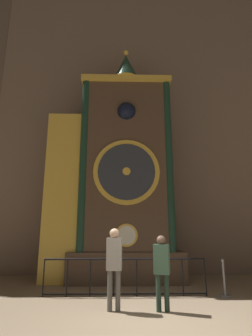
{
  "coord_description": "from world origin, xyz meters",
  "views": [
    {
      "loc": [
        -0.65,
        -5.26,
        1.71
      ],
      "look_at": [
        -0.42,
        4.39,
        4.02
      ],
      "focal_mm": 28.0,
      "sensor_mm": 36.0,
      "label": 1
    }
  ],
  "objects_px": {
    "visitor_far": "(162,265)",
    "stanchion_post": "(224,284)",
    "clock_tower": "(115,175)",
    "visitor_near": "(114,260)"
  },
  "relations": [
    {
      "from": "visitor_far",
      "to": "stanchion_post",
      "type": "height_order",
      "value": "visitor_far"
    },
    {
      "from": "stanchion_post",
      "to": "clock_tower",
      "type": "bearing_deg",
      "value": 144.32
    },
    {
      "from": "visitor_far",
      "to": "stanchion_post",
      "type": "relative_size",
      "value": 1.67
    },
    {
      "from": "visitor_near",
      "to": "stanchion_post",
      "type": "bearing_deg",
      "value": 27.84
    },
    {
      "from": "visitor_far",
      "to": "stanchion_post",
      "type": "bearing_deg",
      "value": 53.49
    },
    {
      "from": "clock_tower",
      "to": "visitor_far",
      "type": "bearing_deg",
      "value": -71.68
    },
    {
      "from": "clock_tower",
      "to": "stanchion_post",
      "type": "height_order",
      "value": "clock_tower"
    },
    {
      "from": "stanchion_post",
      "to": "visitor_far",
      "type": "bearing_deg",
      "value": -145.57
    },
    {
      "from": "clock_tower",
      "to": "visitor_far",
      "type": "relative_size",
      "value": 5.72
    },
    {
      "from": "clock_tower",
      "to": "stanchion_post",
      "type": "bearing_deg",
      "value": -35.68
    }
  ]
}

